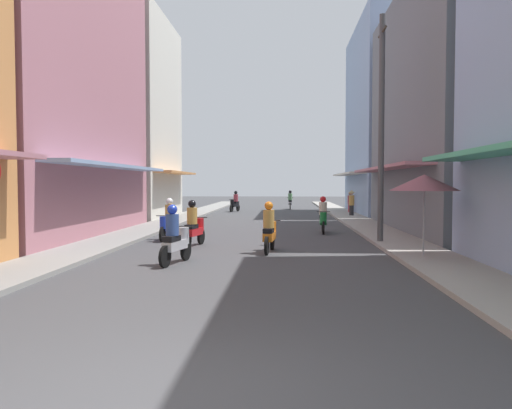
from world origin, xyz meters
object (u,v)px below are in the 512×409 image
Objects in this scene: motorbike_black at (235,202)px; vendor_umbrella at (424,183)px; motorbike_white at (290,201)px; motorbike_green at (323,217)px; motorbike_silver at (175,237)px; motorbike_orange at (269,230)px; pedestrian_midway at (352,202)px; motorbike_blue at (168,221)px; utility_pole at (381,128)px; motorbike_red at (194,226)px; pedestrian_far at (350,203)px.

vendor_umbrella is (7.61, -23.17, 1.44)m from motorbike_black.
motorbike_white is 1.00× the size of motorbike_green.
motorbike_silver is (-4.51, -8.41, 0.00)m from motorbike_green.
vendor_umbrella is (4.31, -1.23, 1.44)m from motorbike_orange.
motorbike_orange is at bearing -106.07° from pedestrian_midway.
vendor_umbrella is (2.20, -7.30, 1.44)m from motorbike_green.
motorbike_white is at bearing 97.15° from vendor_umbrella.
pedestrian_midway is at bearing 88.72° from vendor_umbrella.
vendor_umbrella is (8.21, -4.32, 1.44)m from motorbike_blue.
utility_pole is (3.79, 2.23, 3.33)m from motorbike_orange.
motorbike_white is 23.18m from motorbike_blue.
motorbike_silver is at bearing -96.76° from motorbike_white.
motorbike_blue is 5.63m from motorbike_silver.
utility_pole is at bearing -66.34° from motorbike_green.
motorbike_red is 0.75× the size of vendor_umbrella.
motorbike_red is 1.16× the size of pedestrian_far.
motorbike_black is 0.22× the size of utility_pole.
utility_pole is (1.68, -3.85, 3.33)m from motorbike_green.
motorbike_green is (4.68, 4.82, 0.00)m from motorbike_red.
motorbike_blue is at bearing 152.21° from vendor_umbrella.
motorbike_white is 1.17× the size of pedestrian_far.
pedestrian_midway is (-0.37, -3.52, 0.19)m from pedestrian_far.
motorbike_green is 0.23× the size of utility_pole.
motorbike_blue is 18.99m from pedestrian_far.
utility_pole is at bearing -83.05° from motorbike_white.
motorbike_green reaches higher than pedestrian_far.
motorbike_red is at bearing 160.17° from vendor_umbrella.
motorbike_green is 5.36m from utility_pole.
motorbike_blue is at bearing -102.00° from motorbike_white.
utility_pole is at bearing 36.34° from motorbike_silver.
motorbike_orange is (2.58, -1.26, 0.00)m from motorbike_red.
motorbike_red and motorbike_silver have the same top height.
vendor_umbrella reaches higher than motorbike_white.
motorbike_black is at bearing -137.82° from motorbike_white.
utility_pole is at bearing -70.22° from motorbike_black.
motorbike_blue is at bearing -91.82° from motorbike_black.
motorbike_green is at bearing 106.78° from vendor_umbrella.
motorbike_black and motorbike_silver have the same top height.
motorbike_orange is 1.06× the size of pedestrian_midway.
motorbike_black is 16.77m from motorbike_green.
motorbike_red is 7.25m from utility_pole.
motorbike_black is 1.13× the size of pedestrian_far.
vendor_umbrella is (-0.39, -17.54, 1.18)m from pedestrian_midway.
motorbike_orange is at bearing -149.57° from utility_pole.
motorbike_red is at bearing 153.97° from motorbike_orange.
pedestrian_far is at bearing -55.08° from motorbike_white.
motorbike_orange is 0.23× the size of utility_pole.
pedestrian_far is (8.37, -2.11, 0.06)m from motorbike_black.
motorbike_green is 7.76m from vendor_umbrella.
motorbike_green is at bearing 113.66° from utility_pole.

